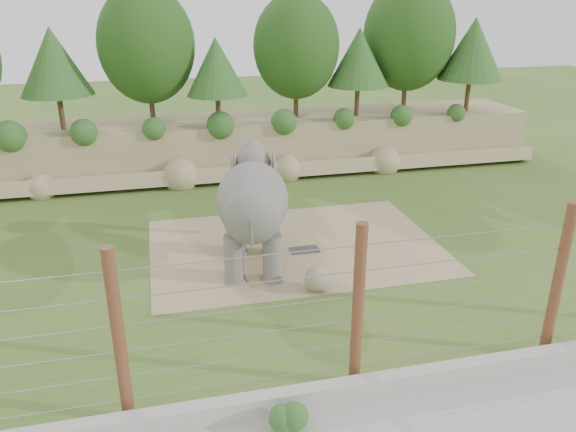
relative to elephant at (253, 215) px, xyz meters
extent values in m
plane|color=#3A6722|center=(1.18, -1.80, -1.81)|extent=(90.00, 90.00, 0.00)
cube|color=#9F8661|center=(1.18, 11.20, -0.56)|extent=(30.00, 4.00, 2.50)
cube|color=#9F8661|center=(1.18, 8.90, -1.46)|extent=(30.00, 1.37, 1.07)
cylinder|color=#3F2B19|center=(-6.82, 10.70, 1.47)|extent=(0.24, 0.24, 1.58)
sphere|color=#214416|center=(-6.82, 10.70, 3.61)|extent=(3.60, 3.60, 3.60)
cylinder|color=#3F2B19|center=(-2.82, 11.20, 1.65)|extent=(0.24, 0.24, 1.92)
sphere|color=#214416|center=(-2.82, 11.20, 4.26)|extent=(4.40, 4.40, 4.40)
cylinder|color=#3F2B19|center=(0.18, 10.00, 1.39)|extent=(0.24, 0.24, 1.40)
sphere|color=#214416|center=(0.18, 10.00, 3.29)|extent=(3.20, 3.20, 3.20)
cylinder|color=#3F2B19|center=(4.18, 11.00, 1.60)|extent=(0.24, 0.24, 1.82)
sphere|color=#214416|center=(4.18, 11.00, 4.07)|extent=(4.16, 4.16, 4.16)
cylinder|color=#3F2B19|center=(7.18, 10.40, 1.44)|extent=(0.24, 0.24, 1.50)
sphere|color=#214416|center=(7.18, 10.40, 3.48)|extent=(3.44, 3.44, 3.44)
cylinder|color=#3F2B19|center=(10.18, 11.40, 1.70)|extent=(0.24, 0.24, 2.03)
sphere|color=#214416|center=(10.18, 11.40, 4.46)|extent=(4.64, 4.64, 4.64)
cylinder|color=#3F2B19|center=(13.18, 10.20, 1.51)|extent=(0.24, 0.24, 1.64)
sphere|color=#214416|center=(13.18, 10.20, 3.74)|extent=(3.76, 3.76, 3.76)
cube|color=tan|center=(1.68, 1.20, -1.80)|extent=(10.00, 7.00, 0.02)
cube|color=#262628|center=(1.91, 0.79, -1.78)|extent=(1.00, 0.60, 0.03)
sphere|color=gray|center=(1.55, -2.00, -1.41)|extent=(0.77, 0.77, 0.77)
cube|color=#A5A19A|center=(1.18, -6.80, -1.56)|extent=(26.00, 0.35, 0.50)
cylinder|color=#562517|center=(-3.82, -6.30, 0.19)|extent=(0.26, 0.26, 4.00)
cylinder|color=#562517|center=(1.18, -6.30, 0.19)|extent=(0.26, 0.26, 4.00)
cylinder|color=#562517|center=(6.18, -6.30, 0.19)|extent=(0.26, 0.26, 4.00)
cylinder|color=gray|center=(1.18, -6.30, -1.31)|extent=(20.00, 0.02, 0.02)
cylinder|color=gray|center=(1.18, -6.30, -0.71)|extent=(20.00, 0.02, 0.02)
cylinder|color=gray|center=(1.18, -6.30, -0.11)|extent=(20.00, 0.02, 0.02)
cylinder|color=gray|center=(1.18, -6.30, 0.49)|extent=(20.00, 0.02, 0.02)
cylinder|color=gray|center=(1.18, -6.30, 1.09)|extent=(20.00, 0.02, 0.02)
cylinder|color=gray|center=(1.18, -6.30, 1.69)|extent=(20.00, 0.02, 0.02)
sphere|color=#29541B|center=(-0.66, -7.60, -1.49)|extent=(0.63, 0.63, 0.63)
camera|label=1|loc=(-2.75, -16.18, 6.59)|focal=35.00mm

